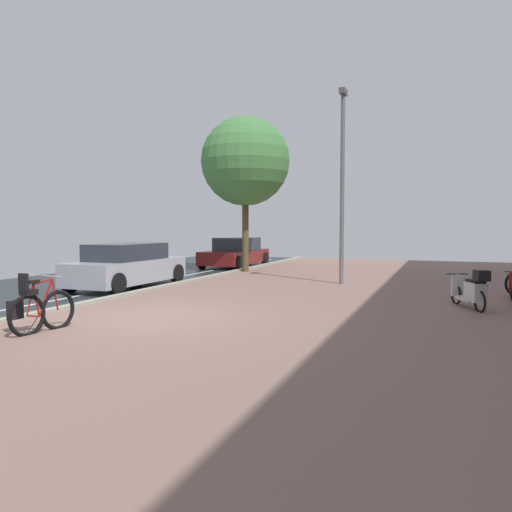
# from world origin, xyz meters

# --- Properties ---
(ground) EXTENTS (21.00, 40.00, 0.13)m
(ground) POSITION_xyz_m (1.43, 0.00, -0.02)
(ground) COLOR #21282B
(bicycle_foreground) EXTENTS (0.74, 1.41, 1.12)m
(bicycle_foreground) POSITION_xyz_m (-1.07, -1.95, 0.40)
(bicycle_foreground) COLOR black
(bicycle_foreground) RESTS_ON ground
(scooter_near) EXTENTS (0.89, 1.58, 0.96)m
(scooter_near) POSITION_xyz_m (6.32, 3.46, 0.43)
(scooter_near) COLOR black
(scooter_near) RESTS_ON ground
(parked_car_near) EXTENTS (1.83, 4.29, 1.37)m
(parked_car_near) POSITION_xyz_m (-3.51, 4.09, 0.66)
(parked_car_near) COLOR #A1A4B1
(parked_car_near) RESTS_ON ground
(parked_car_far) EXTENTS (1.95, 4.46, 1.37)m
(parked_car_far) POSITION_xyz_m (-3.49, 12.58, 0.64)
(parked_car_far) COLOR maroon
(parked_car_far) RESTS_ON ground
(lamp_post) EXTENTS (0.20, 0.52, 6.35)m
(lamp_post) POSITION_xyz_m (2.55, 7.42, 3.50)
(lamp_post) COLOR slate
(lamp_post) RESTS_ON ground
(street_tree) EXTENTS (3.69, 3.69, 6.45)m
(street_tree) POSITION_xyz_m (-2.09, 10.34, 4.59)
(street_tree) COLOR brown
(street_tree) RESTS_ON ground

